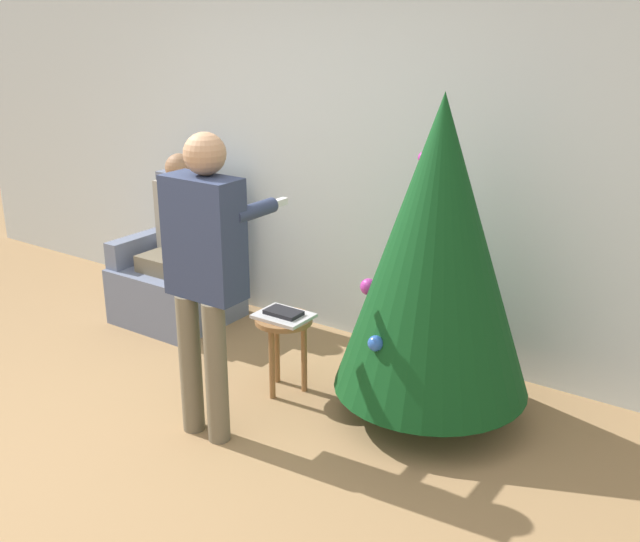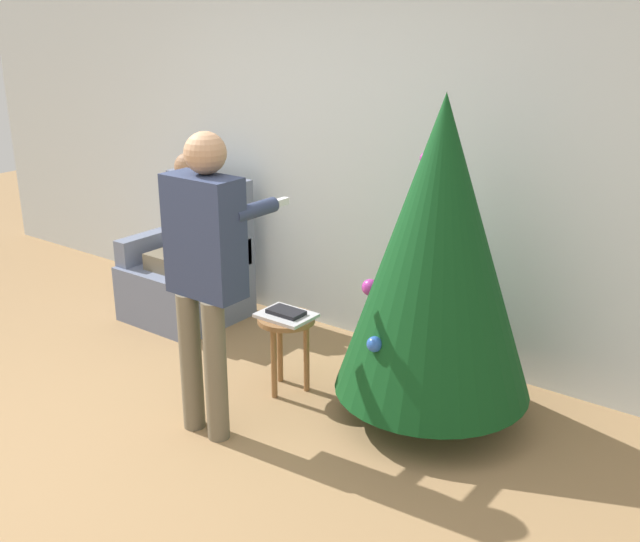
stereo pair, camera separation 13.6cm
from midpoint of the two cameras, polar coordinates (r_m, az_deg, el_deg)
The scene contains 9 objects.
ground_plane at distance 4.08m, azimuth -18.03°, elevation -14.43°, with size 14.00×14.00×0.00m, color #99754C.
wall_back at distance 5.11m, azimuth 0.54°, elevation 9.74°, with size 8.00×0.06×2.70m.
christmas_tree at distance 4.01m, azimuth 7.94°, elevation 1.70°, with size 1.09×1.09×1.82m.
armchair at distance 5.67m, azimuth -11.16°, elevation -0.21°, with size 0.76×0.72×1.04m.
person_seated at distance 5.54m, azimuth -11.64°, elevation 2.92°, with size 0.36×0.46×1.24m.
person_standing at distance 3.88m, azimuth -9.74°, elevation 0.67°, with size 0.43×0.57×1.64m.
side_stool at distance 4.48m, azimuth -3.64°, elevation -4.67°, with size 0.34×0.34×0.48m.
laptop at distance 4.43m, azimuth -3.67°, elevation -3.44°, with size 0.32×0.25×0.02m.
book at distance 4.43m, azimuth -3.68°, elevation -3.18°, with size 0.22×0.13×0.02m.
Camera 1 is at (2.78, -1.98, 2.21)m, focal length 42.00 mm.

